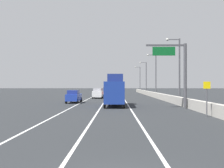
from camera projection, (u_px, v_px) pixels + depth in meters
name	position (u px, v px, depth m)	size (l,w,h in m)	color
ground_plane	(116.00, 95.00, 70.77)	(320.00, 320.00, 0.00)	#26282B
lane_stripe_left	(93.00, 97.00, 61.84)	(0.16, 130.00, 0.00)	silver
lane_stripe_center	(108.00, 97.00, 61.80)	(0.16, 130.00, 0.00)	silver
lane_stripe_right	(123.00, 97.00, 61.76)	(0.16, 130.00, 0.00)	silver
jersey_barrier_right	(165.00, 97.00, 46.67)	(0.60, 120.00, 1.10)	#B2ADA3
overhead_sign_gantry	(179.00, 68.00, 30.78)	(4.68, 0.36, 7.50)	#47474C
speed_advisory_sign	(207.00, 96.00, 22.63)	(0.60, 0.11, 3.00)	#4C4C51
lamp_post_right_second	(178.00, 66.00, 39.65)	(2.14, 0.44, 9.69)	#4C4C51
lamp_post_right_third	(155.00, 72.00, 59.99)	(2.14, 0.44, 9.69)	#4C4C51
lamp_post_right_fourth	(145.00, 75.00, 80.32)	(2.14, 0.44, 9.69)	#4C4C51
lamp_post_right_fifth	(139.00, 77.00, 100.66)	(2.14, 0.44, 9.69)	#4C4C51
car_red_0	(113.00, 92.00, 68.63)	(2.02, 4.61, 2.04)	red
car_white_1	(98.00, 93.00, 54.27)	(2.09, 4.34, 2.09)	white
car_gray_2	(103.00, 92.00, 70.01)	(1.83, 4.46, 1.87)	slate
car_blue_3	(74.00, 97.00, 40.62)	(1.97, 4.54, 1.94)	#1E389E
car_black_4	(106.00, 90.00, 87.11)	(1.89, 4.65, 1.99)	black
car_green_5	(114.00, 90.00, 94.35)	(1.87, 4.69, 1.94)	#196033
box_truck	(115.00, 91.00, 34.74)	(2.64, 8.77, 4.21)	navy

